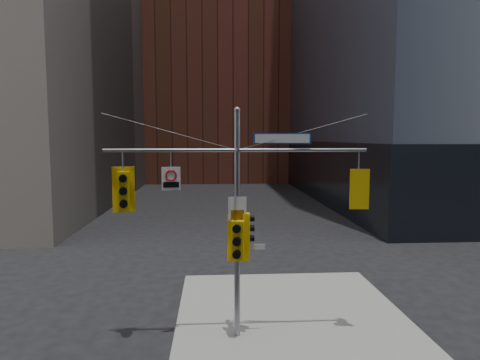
{
  "coord_description": "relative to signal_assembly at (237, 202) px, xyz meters",
  "views": [
    {
      "loc": [
        -0.74,
        -10.95,
        6.37
      ],
      "look_at": [
        0.09,
        2.0,
        5.09
      ],
      "focal_mm": 32.0,
      "sensor_mm": 36.0,
      "label": 1
    }
  ],
  "objects": [
    {
      "name": "sidewalk_corner",
      "position": [
        2.0,
        2.01,
        -4.34
      ],
      "size": [
        8.0,
        8.0,
        0.15
      ],
      "primitive_type": "cube",
      "color": "gray",
      "rests_on": "ground"
    },
    {
      "name": "brick_midrise",
      "position": [
        0.0,
        56.01,
        9.58
      ],
      "size": [
        26.0,
        20.0,
        28.0
      ],
      "primitive_type": "cube",
      "color": "brown",
      "rests_on": "ground"
    },
    {
      "name": "signal_assembly",
      "position": [
        0.0,
        0.0,
        0.0
      ],
      "size": [
        8.0,
        0.8,
        7.3
      ],
      "color": "gray",
      "rests_on": "ground"
    },
    {
      "name": "traffic_light_west_arm",
      "position": [
        -3.43,
        0.01,
        0.38
      ],
      "size": [
        0.67,
        0.59,
        1.4
      ],
      "rotation": [
        0.0,
        0.0,
        0.18
      ],
      "color": "#E7B80C",
      "rests_on": "ground"
    },
    {
      "name": "traffic_light_east_arm",
      "position": [
        3.78,
        0.0,
        0.38
      ],
      "size": [
        0.6,
        0.5,
        1.25
      ],
      "rotation": [
        0.0,
        0.0,
        3.05
      ],
      "color": "#E7B80C",
      "rests_on": "ground"
    },
    {
      "name": "traffic_light_pole_side",
      "position": [
        0.32,
        0.01,
        -0.83
      ],
      "size": [
        0.37,
        0.31,
        0.95
      ],
      "rotation": [
        0.0,
        0.0,
        1.54
      ],
      "color": "#E7B80C",
      "rests_on": "ground"
    },
    {
      "name": "traffic_light_pole_front",
      "position": [
        0.0,
        -0.27,
        -1.12
      ],
      "size": [
        0.69,
        0.61,
        1.45
      ],
      "rotation": [
        0.0,
        0.0,
        -0.18
      ],
      "color": "#E7B80C",
      "rests_on": "ground"
    },
    {
      "name": "street_sign_blade",
      "position": [
        1.37,
        0.0,
        1.93
      ],
      "size": [
        1.75,
        0.24,
        0.34
      ],
      "rotation": [
        0.0,
        0.0,
        -0.11
      ],
      "color": "navy",
      "rests_on": "ground"
    },
    {
      "name": "regulatory_sign_arm",
      "position": [
        -2.0,
        -0.02,
        0.76
      ],
      "size": [
        0.56,
        0.12,
        0.7
      ],
      "rotation": [
        0.0,
        0.0,
        0.13
      ],
      "color": "silver",
      "rests_on": "ground"
    },
    {
      "name": "regulatory_sign_pole",
      "position": [
        0.0,
        -0.11,
        -0.21
      ],
      "size": [
        0.55,
        0.08,
        0.72
      ],
      "rotation": [
        0.0,
        0.0,
        0.08
      ],
      "color": "silver",
      "rests_on": "ground"
    },
    {
      "name": "street_blade_ew",
      "position": [
        0.45,
        0.01,
        -1.42
      ],
      "size": [
        0.84,
        0.07,
        0.17
      ],
      "rotation": [
        0.0,
        0.0,
        0.04
      ],
      "color": "silver",
      "rests_on": "ground"
    },
    {
      "name": "street_blade_ns",
      "position": [
        0.0,
        0.46,
        -1.64
      ],
      "size": [
        0.07,
        0.7,
        0.14
      ],
      "rotation": [
        0.0,
        0.0,
        -0.07
      ],
      "color": "#145926",
      "rests_on": "ground"
    }
  ]
}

